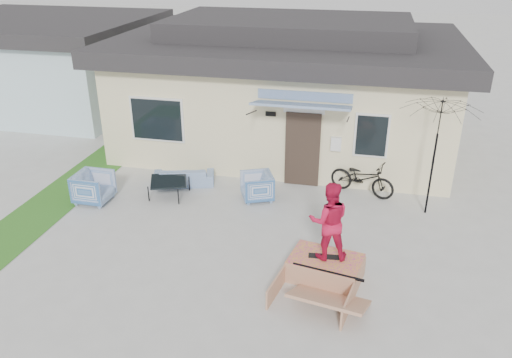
% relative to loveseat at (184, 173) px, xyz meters
% --- Properties ---
extents(ground, '(90.00, 90.00, 0.00)m').
position_rel_loveseat_xyz_m(ground, '(2.22, -3.75, -0.33)').
color(ground, '#AEAEA9').
rests_on(ground, ground).
extents(grass_strip, '(1.40, 8.00, 0.01)m').
position_rel_loveseat_xyz_m(grass_strip, '(-2.98, -1.75, -0.32)').
color(grass_strip, '#2A641F').
rests_on(grass_strip, ground).
extents(house, '(10.80, 8.49, 4.10)m').
position_rel_loveseat_xyz_m(house, '(2.22, 4.24, 1.61)').
color(house, beige).
rests_on(house, ground).
extents(neighbor_house, '(8.60, 7.60, 3.50)m').
position_rel_loveseat_xyz_m(neighbor_house, '(-8.28, 6.25, 1.46)').
color(neighbor_house, silver).
rests_on(neighbor_house, ground).
extents(loveseat, '(1.75, 0.94, 0.65)m').
position_rel_loveseat_xyz_m(loveseat, '(0.00, 0.00, 0.00)').
color(loveseat, '#275B9D').
rests_on(loveseat, ground).
extents(armchair_left, '(0.82, 0.88, 0.89)m').
position_rel_loveseat_xyz_m(armchair_left, '(-1.92, -1.52, 0.12)').
color(armchair_left, '#275B9D').
rests_on(armchair_left, ground).
extents(armchair_right, '(0.98, 1.01, 0.80)m').
position_rel_loveseat_xyz_m(armchair_right, '(2.20, -0.45, 0.07)').
color(armchair_right, '#275B9D').
rests_on(armchair_right, ground).
extents(coffee_table, '(1.20, 1.20, 0.46)m').
position_rel_loveseat_xyz_m(coffee_table, '(-0.13, -0.77, -0.10)').
color(coffee_table, black).
rests_on(coffee_table, ground).
extents(bicycle, '(1.89, 1.18, 1.14)m').
position_rel_loveseat_xyz_m(bicycle, '(4.89, 0.48, 0.24)').
color(bicycle, black).
rests_on(bicycle, ground).
extents(patio_umbrella, '(2.11, 1.99, 2.20)m').
position_rel_loveseat_xyz_m(patio_umbrella, '(6.52, -0.24, 1.42)').
color(patio_umbrella, black).
rests_on(patio_umbrella, ground).
extents(skate_ramp, '(1.73, 2.10, 0.47)m').
position_rel_loveseat_xyz_m(skate_ramp, '(4.32, -3.56, -0.09)').
color(skate_ramp, tan).
rests_on(skate_ramp, ground).
extents(skateboard, '(0.73, 0.23, 0.05)m').
position_rel_loveseat_xyz_m(skateboard, '(4.33, -3.52, 0.16)').
color(skateboard, black).
rests_on(skateboard, skate_ramp).
extents(skater, '(0.90, 0.76, 1.63)m').
position_rel_loveseat_xyz_m(skater, '(4.33, -3.52, 1.00)').
color(skater, '#C6143D').
rests_on(skater, skateboard).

